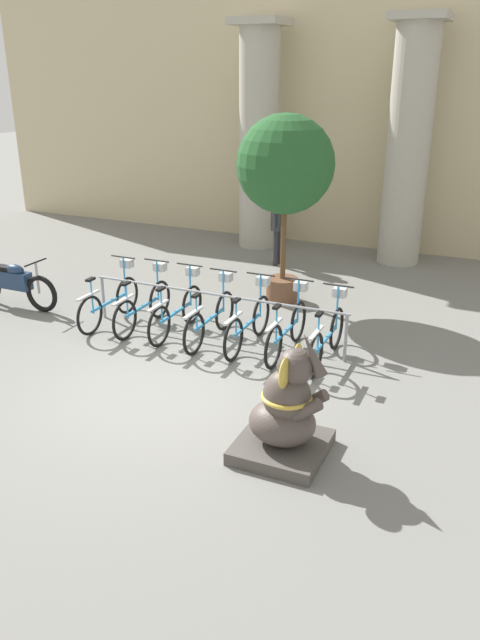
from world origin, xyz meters
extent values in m
plane|color=slate|center=(0.00, 0.00, 0.00)|extent=(60.00, 60.00, 0.00)
cube|color=#C6B78E|center=(0.00, 8.60, 3.00)|extent=(20.00, 0.20, 6.00)
cylinder|color=#ADA899|center=(-1.74, 7.60, 2.50)|extent=(0.93, 0.93, 5.00)
cube|color=#ADA899|center=(-1.74, 7.60, 5.08)|extent=(1.16, 1.16, 0.16)
cylinder|color=#ADA899|center=(1.74, 7.60, 2.50)|extent=(0.93, 0.93, 5.00)
cube|color=#ADA899|center=(1.74, 7.60, 5.08)|extent=(1.16, 1.16, 0.16)
cylinder|color=gray|center=(-2.31, 1.95, 0.38)|extent=(0.05, 0.05, 0.75)
cylinder|color=gray|center=(2.04, 1.95, 0.38)|extent=(0.05, 0.05, 0.75)
cylinder|color=gray|center=(-0.14, 1.95, 0.75)|extent=(4.45, 0.04, 0.04)
torus|color=black|center=(-2.06, 2.31, 0.33)|extent=(0.05, 0.67, 0.67)
torus|color=black|center=(-2.06, 1.22, 0.33)|extent=(0.05, 0.67, 0.67)
cube|color=#338CC6|center=(-2.06, 1.77, 0.38)|extent=(0.04, 0.99, 0.04)
cube|color=#BCBCBC|center=(-2.06, 1.22, 0.68)|extent=(0.06, 0.56, 0.03)
cylinder|color=#338CC6|center=(-2.06, 1.32, 0.62)|extent=(0.03, 0.03, 0.57)
cube|color=black|center=(-2.06, 1.32, 0.93)|extent=(0.08, 0.18, 0.04)
cylinder|color=#338CC6|center=(-2.06, 2.27, 0.69)|extent=(0.03, 0.03, 0.72)
cylinder|color=black|center=(-2.06, 2.27, 1.05)|extent=(0.48, 0.03, 0.03)
cube|color=#BCBCBC|center=(-2.06, 2.37, 0.91)|extent=(0.20, 0.16, 0.14)
torus|color=black|center=(-1.42, 2.37, 0.33)|extent=(0.05, 0.67, 0.67)
torus|color=black|center=(-1.42, 1.28, 0.33)|extent=(0.05, 0.67, 0.67)
cube|color=#338CC6|center=(-1.42, 1.83, 0.38)|extent=(0.04, 0.99, 0.04)
cube|color=#BCBCBC|center=(-1.42, 1.28, 0.68)|extent=(0.06, 0.56, 0.03)
cylinder|color=#338CC6|center=(-1.42, 1.38, 0.62)|extent=(0.03, 0.03, 0.57)
cube|color=black|center=(-1.42, 1.38, 0.93)|extent=(0.08, 0.18, 0.04)
cylinder|color=#338CC6|center=(-1.42, 2.33, 0.69)|extent=(0.03, 0.03, 0.72)
cylinder|color=black|center=(-1.42, 2.33, 1.05)|extent=(0.48, 0.03, 0.03)
cube|color=#BCBCBC|center=(-1.42, 2.43, 0.91)|extent=(0.20, 0.16, 0.14)
torus|color=black|center=(-0.78, 2.37, 0.33)|extent=(0.05, 0.67, 0.67)
torus|color=black|center=(-0.78, 1.28, 0.33)|extent=(0.05, 0.67, 0.67)
cube|color=#338CC6|center=(-0.78, 1.83, 0.38)|extent=(0.04, 0.99, 0.04)
cube|color=#BCBCBC|center=(-0.78, 1.28, 0.68)|extent=(0.06, 0.56, 0.03)
cylinder|color=#338CC6|center=(-0.78, 1.38, 0.62)|extent=(0.03, 0.03, 0.57)
cube|color=black|center=(-0.78, 1.38, 0.93)|extent=(0.08, 0.18, 0.04)
cylinder|color=#338CC6|center=(-0.78, 2.33, 0.69)|extent=(0.03, 0.03, 0.72)
cylinder|color=black|center=(-0.78, 2.33, 1.05)|extent=(0.48, 0.03, 0.03)
cube|color=#BCBCBC|center=(-0.78, 2.43, 0.91)|extent=(0.20, 0.16, 0.14)
torus|color=black|center=(-0.14, 2.33, 0.33)|extent=(0.05, 0.67, 0.67)
torus|color=black|center=(-0.14, 1.24, 0.33)|extent=(0.05, 0.67, 0.67)
cube|color=#338CC6|center=(-0.14, 1.78, 0.38)|extent=(0.04, 0.99, 0.04)
cube|color=#BCBCBC|center=(-0.14, 1.24, 0.68)|extent=(0.06, 0.56, 0.03)
cylinder|color=#338CC6|center=(-0.14, 1.34, 0.62)|extent=(0.03, 0.03, 0.57)
cube|color=black|center=(-0.14, 1.34, 0.93)|extent=(0.08, 0.18, 0.04)
cylinder|color=#338CC6|center=(-0.14, 2.29, 0.69)|extent=(0.03, 0.03, 0.72)
cylinder|color=black|center=(-0.14, 2.29, 1.05)|extent=(0.48, 0.03, 0.03)
cube|color=#BCBCBC|center=(-0.14, 2.39, 0.91)|extent=(0.20, 0.16, 0.14)
torus|color=black|center=(0.51, 2.37, 0.33)|extent=(0.05, 0.67, 0.67)
torus|color=black|center=(0.51, 1.29, 0.33)|extent=(0.05, 0.67, 0.67)
cube|color=#338CC6|center=(0.51, 1.83, 0.38)|extent=(0.04, 0.99, 0.04)
cube|color=#BCBCBC|center=(0.51, 1.29, 0.68)|extent=(0.06, 0.56, 0.03)
cylinder|color=#338CC6|center=(0.51, 1.39, 0.62)|extent=(0.03, 0.03, 0.57)
cube|color=black|center=(0.51, 1.39, 0.93)|extent=(0.08, 0.18, 0.04)
cylinder|color=#338CC6|center=(0.51, 2.33, 0.69)|extent=(0.03, 0.03, 0.72)
cylinder|color=black|center=(0.51, 2.33, 1.05)|extent=(0.48, 0.03, 0.03)
cube|color=#BCBCBC|center=(0.51, 2.43, 0.91)|extent=(0.20, 0.16, 0.14)
torus|color=black|center=(1.15, 2.37, 0.33)|extent=(0.05, 0.67, 0.67)
torus|color=black|center=(1.15, 1.29, 0.33)|extent=(0.05, 0.67, 0.67)
cube|color=#338CC6|center=(1.15, 1.83, 0.38)|extent=(0.04, 0.99, 0.04)
cube|color=#BCBCBC|center=(1.15, 1.29, 0.68)|extent=(0.06, 0.56, 0.03)
cylinder|color=#338CC6|center=(1.15, 1.39, 0.62)|extent=(0.03, 0.03, 0.57)
cube|color=black|center=(1.15, 1.39, 0.93)|extent=(0.08, 0.18, 0.04)
cylinder|color=#338CC6|center=(1.15, 2.33, 0.69)|extent=(0.03, 0.03, 0.72)
cylinder|color=black|center=(1.15, 2.33, 1.05)|extent=(0.48, 0.03, 0.03)
cube|color=#BCBCBC|center=(1.15, 2.43, 0.91)|extent=(0.20, 0.16, 0.14)
torus|color=black|center=(1.79, 2.34, 0.33)|extent=(0.05, 0.67, 0.67)
torus|color=black|center=(1.79, 1.26, 0.33)|extent=(0.05, 0.67, 0.67)
cube|color=#338CC6|center=(1.79, 1.80, 0.38)|extent=(0.04, 0.99, 0.04)
cube|color=#BCBCBC|center=(1.79, 1.26, 0.68)|extent=(0.06, 0.56, 0.03)
cylinder|color=#338CC6|center=(1.79, 1.36, 0.62)|extent=(0.03, 0.03, 0.57)
cube|color=black|center=(1.79, 1.36, 0.93)|extent=(0.08, 0.18, 0.04)
cylinder|color=#338CC6|center=(1.79, 2.30, 0.69)|extent=(0.03, 0.03, 0.72)
cylinder|color=black|center=(1.79, 2.30, 1.05)|extent=(0.48, 0.03, 0.03)
cube|color=#BCBCBC|center=(1.79, 2.40, 0.91)|extent=(0.20, 0.16, 0.14)
cube|color=#4C4742|center=(2.04, -0.73, 0.08)|extent=(0.99, 0.99, 0.16)
ellipsoid|color=#4C423D|center=(2.04, -0.73, 0.40)|extent=(0.77, 0.68, 0.50)
ellipsoid|color=#4C423D|center=(2.08, -0.73, 0.74)|extent=(0.54, 0.50, 0.63)
sphere|color=#4C423D|center=(2.17, -0.73, 1.13)|extent=(0.41, 0.41, 0.41)
ellipsoid|color=gold|center=(2.12, -0.52, 1.13)|extent=(0.08, 0.29, 0.34)
ellipsoid|color=gold|center=(2.12, -0.93, 1.13)|extent=(0.08, 0.29, 0.34)
cone|color=#4C423D|center=(2.35, -0.73, 1.30)|extent=(0.35, 0.14, 0.51)
cylinder|color=#4C423D|center=(2.33, -0.61, 0.67)|extent=(0.40, 0.14, 0.36)
cylinder|color=#4C423D|center=(2.33, -0.84, 0.67)|extent=(0.40, 0.14, 0.36)
torus|color=gold|center=(2.08, -0.73, 0.74)|extent=(0.57, 0.57, 0.05)
torus|color=black|center=(-3.50, 1.73, 0.34)|extent=(0.69, 0.09, 0.69)
cube|color=navy|center=(-4.16, 1.73, 0.52)|extent=(0.79, 0.22, 0.32)
ellipsoid|color=navy|center=(-4.06, 1.73, 0.72)|extent=(0.40, 0.20, 0.20)
cube|color=black|center=(-4.34, 1.73, 0.72)|extent=(0.36, 0.18, 0.08)
cylinder|color=#99999E|center=(-3.55, 1.73, 0.62)|extent=(0.04, 0.04, 0.56)
cylinder|color=black|center=(-3.55, 1.73, 0.92)|extent=(0.03, 0.55, 0.03)
cylinder|color=#28282D|center=(-0.71, 6.33, 0.40)|extent=(0.11, 0.11, 0.80)
cylinder|color=#28282D|center=(-0.71, 6.16, 0.40)|extent=(0.11, 0.11, 0.80)
cube|color=#333338|center=(-0.71, 6.25, 1.10)|extent=(0.20, 0.32, 0.60)
sphere|color=tan|center=(-0.71, 6.25, 1.53)|extent=(0.22, 0.22, 0.22)
cylinder|color=#333338|center=(-0.71, 6.45, 1.13)|extent=(0.07, 0.07, 0.54)
cylinder|color=#333338|center=(-0.71, 6.05, 1.13)|extent=(0.07, 0.07, 0.54)
cylinder|color=brown|center=(0.24, 4.07, 0.22)|extent=(0.61, 0.61, 0.44)
cylinder|color=brown|center=(0.24, 4.07, 1.14)|extent=(0.10, 0.10, 1.40)
sphere|color=#235628|center=(0.24, 4.07, 2.54)|extent=(1.74, 1.74, 1.74)
camera|label=1|loc=(4.09, -6.45, 4.06)|focal=35.00mm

